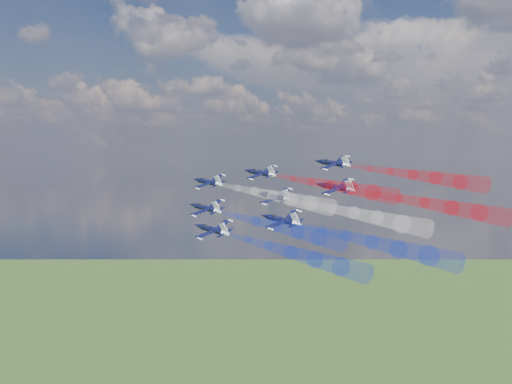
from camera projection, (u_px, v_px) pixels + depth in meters
The scene contains 16 objects.
jet_lead at pixel (209, 182), 177.59m from camera, with size 10.41×13.02×3.47m, color black, non-canonical shape.
trail_lead at pixel (272, 195), 159.91m from camera, with size 4.34×38.94×4.34m, color white, non-canonical shape.
jet_inner_left at pixel (206, 208), 162.64m from camera, with size 10.41×13.02×3.47m, color black, non-canonical shape.
trail_inner_left at pixel (276, 226), 144.95m from camera, with size 4.34×38.94×4.34m, color #1833CF, non-canonical shape.
jet_inner_right at pixel (261, 173), 176.85m from camera, with size 10.41×13.02×3.47m, color black, non-canonical shape.
trail_inner_right at pixel (330, 185), 159.17m from camera, with size 4.34×38.94×4.34m, color red, non-canonical shape.
jet_outer_left at pixel (213, 230), 148.40m from camera, with size 10.41×13.02×3.47m, color black, non-canonical shape.
trail_outer_left at pixel (291, 252), 130.72m from camera, with size 4.34×38.94×4.34m, color #1833CF, non-canonical shape.
jet_center_third at pixel (275, 197), 161.19m from camera, with size 10.41×13.02×3.47m, color black, non-canonical shape.
trail_center_third at pixel (354, 213), 143.51m from camera, with size 4.34×38.94×4.34m, color white, non-canonical shape.
jet_outer_right at pixel (333, 163), 174.07m from camera, with size 10.41×13.02×3.47m, color black, non-canonical shape.
trail_outer_right at pixel (412, 175), 156.38m from camera, with size 4.34×38.94×4.34m, color red, non-canonical shape.
jet_rear_left at pixel (282, 220), 145.32m from camera, with size 10.41×13.02×3.47m, color black, non-canonical shape.
trail_rear_left at pixel (372, 242), 127.64m from camera, with size 4.34×38.94×4.34m, color #1833CF, non-canonical shape.
jet_rear_right at pixel (336, 187), 157.95m from camera, with size 10.41×13.02×3.47m, color black, non-canonical shape.
trail_rear_right at pixel (425, 203), 140.27m from camera, with size 4.34×38.94×4.34m, color red, non-canonical shape.
Camera 1 is at (100.38, -142.23, 162.28)m, focal length 43.98 mm.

